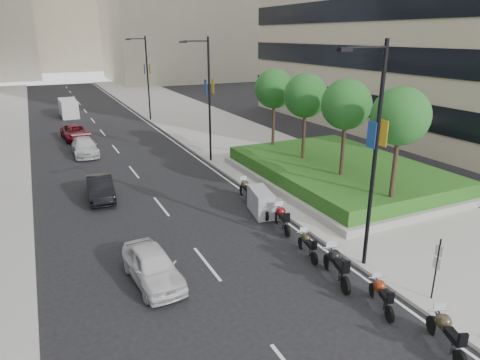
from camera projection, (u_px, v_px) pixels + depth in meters
ground at (287, 306)px, 15.14m from camera, size 160.00×160.00×0.00m
sidewalk_right at (210, 126)px, 44.41m from camera, size 10.00×100.00×0.15m
lane_edge at (160, 132)px, 42.27m from camera, size 0.12×100.00×0.01m
lane_centre at (106, 137)px, 40.14m from camera, size 0.12×100.00×0.01m
planter at (339, 177)px, 27.65m from camera, size 10.00×14.00×0.40m
hedge at (339, 169)px, 27.46m from camera, size 9.40×13.40×0.80m
tree_0 at (400, 117)px, 20.28m from camera, size 2.80×2.80×6.30m
tree_1 at (346, 105)px, 23.69m from camera, size 2.80×2.80×6.30m
tree_2 at (306, 96)px, 27.11m from camera, size 2.80×2.80×6.30m
tree_3 at (274, 89)px, 30.52m from camera, size 2.80×2.80×6.30m
lamp_post_0 at (373, 148)px, 16.05m from camera, size 2.34×0.45×9.00m
lamp_post_1 at (207, 94)px, 30.57m from camera, size 2.34×0.45×9.00m
lamp_post_2 at (146, 74)px, 45.94m from camera, size 2.34×0.45×9.00m
parking_sign at (437, 266)px, 14.92m from camera, size 0.06×0.32×2.50m
motorcycle_0 at (446, 334)px, 12.85m from camera, size 1.00×2.10×1.10m
motorcycle_1 at (381, 295)px, 14.87m from camera, size 0.87×1.88×0.98m
motorcycle_2 at (336, 266)px, 16.53m from camera, size 0.91×2.35×1.19m
motorcycle_3 at (308, 245)px, 18.41m from camera, size 0.66×1.94×0.97m
motorcycle_4 at (282, 219)px, 20.91m from camera, size 0.80×2.16×1.09m
motorcycle_5 at (261, 202)px, 22.70m from camera, size 1.33×2.36×1.35m
motorcycle_6 at (246, 190)px, 24.73m from camera, size 0.73×2.18×1.09m
car_a at (153, 266)px, 16.45m from camera, size 1.91×4.09×1.36m
car_b at (100, 188)px, 24.84m from camera, size 1.67×4.10×1.32m
car_c at (85, 147)px, 33.98m from camera, size 1.88×4.53×1.31m
car_d at (75, 133)px, 38.99m from camera, size 2.42×4.72×1.28m
delivery_van at (69, 109)px, 49.72m from camera, size 1.85×4.68×1.95m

